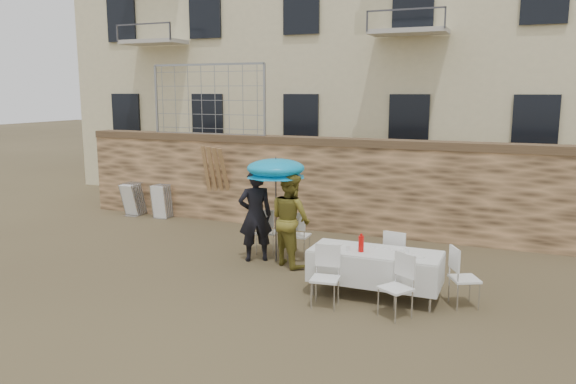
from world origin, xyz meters
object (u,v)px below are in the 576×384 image
at_px(table_chair_back, 397,256).
at_px(table_chair_side, 465,277).
at_px(banquet_table, 375,253).
at_px(couple_chair_right, 299,234).
at_px(umbrella, 276,171).
at_px(couple_chair_left, 267,231).
at_px(chair_stack_right, 165,200).
at_px(soda_bottle, 361,244).
at_px(chair_stack_left, 138,198).
at_px(man_suit, 255,215).
at_px(table_chair_front_left, 325,277).
at_px(table_chair_front_right, 396,287).
at_px(woman_dress, 291,219).

height_order(table_chair_back, table_chair_side, same).
bearing_deg(banquet_table, table_chair_back, 75.96).
bearing_deg(couple_chair_right, banquet_table, 138.79).
relative_size(umbrella, couple_chair_left, 1.99).
bearing_deg(chair_stack_right, soda_bottle, -30.59).
bearing_deg(chair_stack_left, table_chair_back, -20.25).
bearing_deg(couple_chair_left, banquet_table, 142.17).
bearing_deg(soda_bottle, couple_chair_left, 144.93).
bearing_deg(table_chair_back, umbrella, 0.48).
distance_m(umbrella, banquet_table, 2.76).
xyz_separation_m(man_suit, table_chair_front_left, (2.07, -1.79, -0.44)).
distance_m(table_chair_front_right, chair_stack_right, 8.38).
bearing_deg(soda_bottle, table_chair_back, 67.17).
bearing_deg(chair_stack_left, umbrella, -25.57).
xyz_separation_m(man_suit, banquet_table, (2.67, -1.04, -0.19)).
xyz_separation_m(woman_dress, couple_chair_left, (-0.75, 0.55, -0.43)).
bearing_deg(umbrella, chair_stack_right, 150.01).
bearing_deg(couple_chair_left, table_chair_back, 157.55).
relative_size(man_suit, soda_bottle, 7.07).
bearing_deg(woman_dress, couple_chair_left, -4.70).
distance_m(banquet_table, table_chair_front_left, 0.99).
distance_m(soda_bottle, table_chair_side, 1.67).
xyz_separation_m(table_chair_back, table_chair_side, (1.20, -0.70, 0.00)).
distance_m(man_suit, umbrella, 0.97).
distance_m(couple_chair_right, chair_stack_right, 5.10).
relative_size(table_chair_front_left, table_chair_front_right, 1.00).
relative_size(woman_dress, table_chair_front_right, 1.89).
distance_m(table_chair_front_right, table_chair_side, 1.24).
distance_m(umbrella, soda_bottle, 2.60).
distance_m(table_chair_front_left, table_chair_front_right, 1.10).
relative_size(man_suit, chair_stack_left, 2.00).
relative_size(woman_dress, umbrella, 0.95).
distance_m(soda_bottle, table_chair_front_left, 0.84).
bearing_deg(table_chair_front_right, man_suit, -176.61).
distance_m(table_chair_back, table_chair_side, 1.39).
relative_size(umbrella, banquet_table, 0.91).
bearing_deg(table_chair_front_right, umbrella, 178.54).
distance_m(banquet_table, table_chair_side, 1.43).
distance_m(woman_dress, table_chair_front_left, 2.26).
distance_m(umbrella, couple_chair_left, 1.45).
height_order(banquet_table, chair_stack_left, chair_stack_left).
distance_m(couple_chair_left, table_chair_front_right, 3.94).
height_order(woman_dress, couple_chair_left, woman_dress).
bearing_deg(chair_stack_left, soda_bottle, -27.41).
xyz_separation_m(umbrella, couple_chair_right, (0.30, 0.45, -1.32)).
relative_size(table_chair_front_left, chair_stack_left, 1.04).
xyz_separation_m(woman_dress, table_chair_side, (3.32, -0.94, -0.43)).
bearing_deg(couple_chair_right, woman_dress, 92.79).
xyz_separation_m(table_chair_side, chair_stack_left, (-8.93, 3.55, -0.02)).
height_order(couple_chair_right, table_chair_front_left, same).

